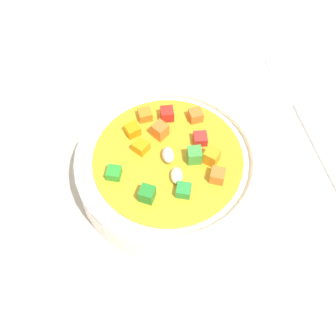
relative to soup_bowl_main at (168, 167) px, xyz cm
name	(u,v)px	position (x,y,z in cm)	size (l,w,h in cm)	color
ground_plane	(168,184)	(-0.01, -0.01, -3.38)	(140.00, 140.00, 2.00)	#BAB2A0
soup_bowl_main	(168,167)	(0.00, 0.00, 0.00)	(17.69, 17.69, 5.45)	white
spoon	(297,105)	(13.69, 10.71, -1.96)	(7.88, 19.99, 0.86)	silver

